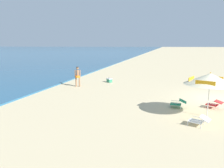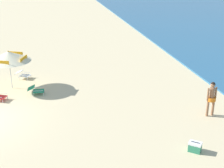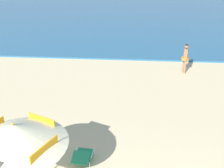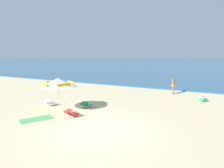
% 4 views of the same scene
% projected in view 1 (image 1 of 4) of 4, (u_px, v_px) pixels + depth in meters
% --- Properties ---
extents(ground_plane, '(800.00, 800.00, 0.00)m').
position_uv_depth(ground_plane, '(221.00, 99.00, 14.19)').
color(ground_plane, '#CCB78C').
extents(beach_umbrella_striped_main, '(3.27, 3.27, 2.27)m').
position_uv_depth(beach_umbrella_striped_main, '(210.00, 79.00, 10.44)').
color(beach_umbrella_striped_main, silver).
rests_on(beach_umbrella_striped_main, ground).
extents(lounge_chair_under_umbrella, '(0.84, 1.01, 0.51)m').
position_uv_depth(lounge_chair_under_umbrella, '(199.00, 120.00, 9.47)').
color(lounge_chair_under_umbrella, white).
rests_on(lounge_chair_under_umbrella, ground).
extents(lounge_chair_beside_umbrella, '(0.85, 1.00, 0.49)m').
position_uv_depth(lounge_chair_beside_umbrella, '(214.00, 104.00, 12.14)').
color(lounge_chair_beside_umbrella, red).
rests_on(lounge_chair_beside_umbrella, ground).
extents(lounge_chair_facing_sea, '(0.63, 0.92, 0.51)m').
position_uv_depth(lounge_chair_facing_sea, '(178.00, 103.00, 12.28)').
color(lounge_chair_facing_sea, '#1E7F56').
rests_on(lounge_chair_facing_sea, ground).
extents(person_standing_near_shore, '(0.43, 0.52, 1.74)m').
position_uv_depth(person_standing_near_shore, '(78.00, 75.00, 18.43)').
color(person_standing_near_shore, '#8C6042').
rests_on(person_standing_near_shore, ground).
extents(cooler_box, '(0.59, 0.60, 0.43)m').
position_uv_depth(cooler_box, '(109.00, 80.00, 20.66)').
color(cooler_box, '#2D7F5B').
rests_on(cooler_box, ground).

